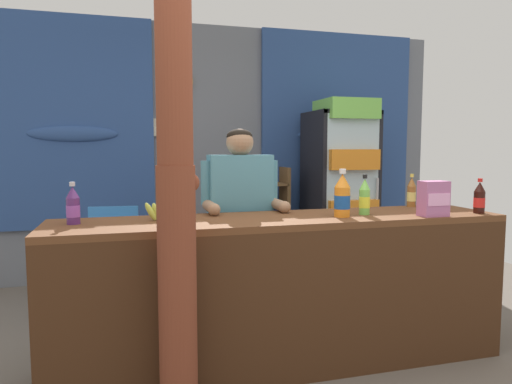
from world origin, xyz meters
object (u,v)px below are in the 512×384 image
timber_post (176,176)px  soda_bottle_iced_tea (411,193)px  stall_counter (289,279)px  drink_fridge (340,182)px  snack_box_wafer (433,199)px  plastic_lawn_chair (113,251)px  soda_bottle_cola (479,198)px  soda_bottle_orange_soda (342,197)px  soda_bottle_lime_soda (365,198)px  shopkeeper (240,208)px  bottle_shelf_rack (265,221)px  soda_bottle_grape_soda (73,206)px  banana_bunch (166,211)px

timber_post → soda_bottle_iced_tea: 1.91m
stall_counter → drink_fridge: size_ratio=1.52×
stall_counter → snack_box_wafer: bearing=-6.3°
timber_post → plastic_lawn_chair: bearing=101.5°
stall_counter → soda_bottle_cola: soda_bottle_cola is taller
stall_counter → soda_bottle_orange_soda: soda_bottle_orange_soda is taller
plastic_lawn_chair → soda_bottle_lime_soda: 2.19m
drink_fridge → shopkeeper: (-1.38, -1.27, -0.06)m
shopkeeper → bottle_shelf_rack: bearing=67.2°
bottle_shelf_rack → shopkeeper: size_ratio=0.78×
soda_bottle_lime_soda → stall_counter: bearing=-171.8°
plastic_lawn_chair → soda_bottle_cola: size_ratio=3.76×
timber_post → snack_box_wafer: size_ratio=11.56×
soda_bottle_grape_soda → stall_counter: bearing=-8.2°
stall_counter → snack_box_wafer: size_ratio=12.68×
plastic_lawn_chair → soda_bottle_orange_soda: size_ratio=2.88×
drink_fridge → soda_bottle_iced_tea: (-0.14, -1.47, 0.03)m
shopkeeper → soda_bottle_cola: (1.47, -0.61, 0.09)m
stall_counter → bottle_shelf_rack: bearing=77.5°
bottle_shelf_rack → soda_bottle_orange_soda: size_ratio=3.90×
timber_post → drink_fridge: size_ratio=1.38×
drink_fridge → soda_bottle_cola: size_ratio=8.08×
drink_fridge → soda_bottle_cola: drink_fridge is taller
drink_fridge → plastic_lawn_chair: bearing=-171.0°
soda_bottle_lime_soda → soda_bottle_orange_soda: bearing=-164.5°
drink_fridge → banana_bunch: (-1.92, -1.63, -0.02)m
soda_bottle_grape_soda → snack_box_wafer: soda_bottle_grape_soda is taller
bottle_shelf_rack → soda_bottle_cola: soda_bottle_cola is taller
soda_bottle_lime_soda → snack_box_wafer: (0.38, -0.18, 0.00)m
soda_bottle_lime_soda → snack_box_wafer: size_ratio=1.17×
soda_bottle_orange_soda → soda_bottle_iced_tea: size_ratio=1.24×
soda_bottle_lime_soda → banana_bunch: size_ratio=0.97×
soda_bottle_orange_soda → plastic_lawn_chair: bearing=134.8°
soda_bottle_lime_soda → soda_bottle_cola: size_ratio=1.13×
shopkeeper → snack_box_wafer: (1.09, -0.65, 0.10)m
snack_box_wafer → banana_bunch: size_ratio=0.83×
timber_post → snack_box_wafer: 1.65m
stall_counter → shopkeeper: size_ratio=1.88×
bottle_shelf_rack → banana_bunch: 2.20m
snack_box_wafer → soda_bottle_cola: bearing=5.6°
soda_bottle_orange_soda → soda_bottle_lime_soda: 0.19m
soda_bottle_orange_soda → snack_box_wafer: 0.58m
drink_fridge → soda_bottle_orange_soda: bearing=-115.5°
shopkeeper → soda_bottle_grape_soda: (-1.05, -0.37, 0.09)m
soda_bottle_cola → timber_post: bearing=-172.3°
timber_post → drink_fridge: bearing=48.4°
banana_bunch → drink_fridge: bearing=40.3°
soda_bottle_cola → banana_bunch: bearing=172.9°
banana_bunch → soda_bottle_orange_soda: bearing=-8.5°
timber_post → shopkeeper: timber_post is taller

